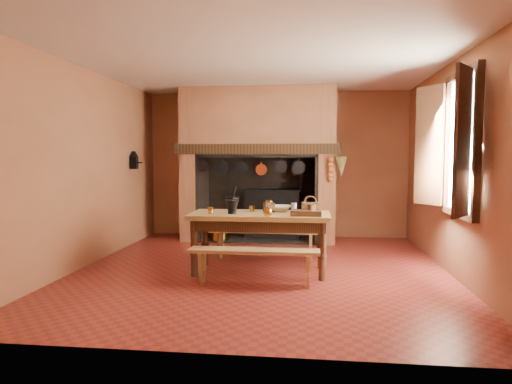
# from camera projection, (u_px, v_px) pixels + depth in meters

# --- Properties ---
(floor) EXTENTS (5.50, 5.50, 0.00)m
(floor) POSITION_uv_depth(u_px,v_px,m) (262.00, 269.00, 6.28)
(floor) COLOR maroon
(floor) RESTS_ON ground
(ceiling) EXTENTS (5.50, 5.50, 0.00)m
(ceiling) POSITION_uv_depth(u_px,v_px,m) (262.00, 63.00, 6.08)
(ceiling) COLOR silver
(ceiling) RESTS_ON back_wall
(back_wall) EXTENTS (5.00, 0.02, 2.80)m
(back_wall) POSITION_uv_depth(u_px,v_px,m) (276.00, 165.00, 8.90)
(back_wall) COLOR #91593A
(back_wall) RESTS_ON floor
(wall_left) EXTENTS (0.02, 5.50, 2.80)m
(wall_left) POSITION_uv_depth(u_px,v_px,m) (87.00, 167.00, 6.47)
(wall_left) COLOR #91593A
(wall_left) RESTS_ON floor
(wall_right) EXTENTS (0.02, 5.50, 2.80)m
(wall_right) POSITION_uv_depth(u_px,v_px,m) (454.00, 168.00, 5.89)
(wall_right) COLOR #91593A
(wall_right) RESTS_ON floor
(wall_front) EXTENTS (5.00, 0.02, 2.80)m
(wall_front) POSITION_uv_depth(u_px,v_px,m) (224.00, 176.00, 3.46)
(wall_front) COLOR #91593A
(wall_front) RESTS_ON floor
(chimney_breast) EXTENTS (2.95, 0.96, 2.80)m
(chimney_breast) POSITION_uv_depth(u_px,v_px,m) (259.00, 143.00, 8.47)
(chimney_breast) COLOR #91593A
(chimney_breast) RESTS_ON floor
(iron_range) EXTENTS (1.12, 0.55, 1.60)m
(iron_range) POSITION_uv_depth(u_px,v_px,m) (273.00, 213.00, 8.68)
(iron_range) COLOR black
(iron_range) RESTS_ON floor
(hearth_pans) EXTENTS (0.51, 0.62, 0.20)m
(hearth_pans) POSITION_uv_depth(u_px,v_px,m) (219.00, 234.00, 8.60)
(hearth_pans) COLOR #B8812A
(hearth_pans) RESTS_ON floor
(hanging_pans) EXTENTS (1.92, 0.29, 0.27)m
(hanging_pans) POSITION_uv_depth(u_px,v_px,m) (253.00, 168.00, 8.02)
(hanging_pans) COLOR black
(hanging_pans) RESTS_ON chimney_breast
(onion_string) EXTENTS (0.12, 0.10, 0.46)m
(onion_string) POSITION_uv_depth(u_px,v_px,m) (330.00, 170.00, 7.84)
(onion_string) COLOR #B75221
(onion_string) RESTS_ON chimney_breast
(herb_bunch) EXTENTS (0.20, 0.20, 0.35)m
(herb_bunch) POSITION_uv_depth(u_px,v_px,m) (341.00, 167.00, 7.82)
(herb_bunch) COLOR brown
(herb_bunch) RESTS_ON chimney_breast
(window) EXTENTS (0.39, 1.75, 1.76)m
(window) POSITION_uv_depth(u_px,v_px,m) (452.00, 144.00, 5.49)
(window) COLOR white
(window) RESTS_ON wall_right
(wall_coffee_mill) EXTENTS (0.23, 0.16, 0.31)m
(wall_coffee_mill) POSITION_uv_depth(u_px,v_px,m) (134.00, 159.00, 7.99)
(wall_coffee_mill) COLOR black
(wall_coffee_mill) RESTS_ON wall_left
(work_table) EXTENTS (1.85, 0.82, 0.80)m
(work_table) POSITION_uv_depth(u_px,v_px,m) (260.00, 223.00, 6.07)
(work_table) COLOR tan
(work_table) RESTS_ON floor
(bench_front) EXTENTS (1.57, 0.27, 0.44)m
(bench_front) POSITION_uv_depth(u_px,v_px,m) (254.00, 258.00, 5.47)
(bench_front) COLOR tan
(bench_front) RESTS_ON floor
(bench_back) EXTENTS (1.67, 0.29, 0.47)m
(bench_back) POSITION_uv_depth(u_px,v_px,m) (265.00, 237.00, 6.80)
(bench_back) COLOR tan
(bench_back) RESTS_ON floor
(mortar_large) EXTENTS (0.20, 0.20, 0.34)m
(mortar_large) POSITION_uv_depth(u_px,v_px,m) (232.00, 203.00, 6.24)
(mortar_large) COLOR black
(mortar_large) RESTS_ON work_table
(mortar_small) EXTENTS (0.18, 0.18, 0.31)m
(mortar_small) POSITION_uv_depth(u_px,v_px,m) (232.00, 206.00, 5.97)
(mortar_small) COLOR black
(mortar_small) RESTS_ON work_table
(coffee_grinder) EXTENTS (0.19, 0.17, 0.20)m
(coffee_grinder) POSITION_uv_depth(u_px,v_px,m) (269.00, 206.00, 6.18)
(coffee_grinder) COLOR #3C2213
(coffee_grinder) RESTS_ON work_table
(brass_mug_a) EXTENTS (0.10, 0.10, 0.09)m
(brass_mug_a) POSITION_uv_depth(u_px,v_px,m) (211.00, 210.00, 5.97)
(brass_mug_a) COLOR #B8812A
(brass_mug_a) RESTS_ON work_table
(brass_mug_b) EXTENTS (0.08, 0.08, 0.08)m
(brass_mug_b) POSITION_uv_depth(u_px,v_px,m) (252.00, 209.00, 6.24)
(brass_mug_b) COLOR #B8812A
(brass_mug_b) RESTS_ON work_table
(mixing_bowl) EXTENTS (0.34, 0.34, 0.08)m
(mixing_bowl) POSITION_uv_depth(u_px,v_px,m) (279.00, 209.00, 6.23)
(mixing_bowl) COLOR #BEB492
(mixing_bowl) RESTS_ON work_table
(stoneware_crock) EXTENTS (0.13, 0.13, 0.14)m
(stoneware_crock) POSITION_uv_depth(u_px,v_px,m) (311.00, 210.00, 5.87)
(stoneware_crock) COLOR #53331E
(stoneware_crock) RESTS_ON work_table
(glass_jar) EXTENTS (0.10, 0.10, 0.13)m
(glass_jar) POSITION_uv_depth(u_px,v_px,m) (294.00, 208.00, 6.10)
(glass_jar) COLOR beige
(glass_jar) RESTS_ON work_table
(wicker_basket) EXTENTS (0.25, 0.19, 0.22)m
(wicker_basket) POSITION_uv_depth(u_px,v_px,m) (310.00, 207.00, 6.16)
(wicker_basket) COLOR #492E15
(wicker_basket) RESTS_ON work_table
(wooden_tray) EXTENTS (0.39, 0.28, 0.07)m
(wooden_tray) POSITION_uv_depth(u_px,v_px,m) (306.00, 213.00, 5.82)
(wooden_tray) COLOR #3C2213
(wooden_tray) RESTS_ON work_table
(brass_cup) EXTENTS (0.15, 0.15, 0.09)m
(brass_cup) POSITION_uv_depth(u_px,v_px,m) (268.00, 213.00, 5.72)
(brass_cup) COLOR #B8812A
(brass_cup) RESTS_ON work_table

